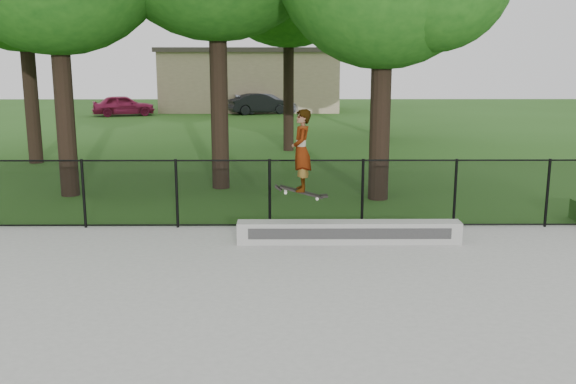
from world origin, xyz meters
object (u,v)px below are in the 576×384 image
(grind_ledge, at_px, (349,232))
(car_a, at_px, (123,105))
(car_b, at_px, (260,104))
(car_c, at_px, (268,103))
(skater_airborne, at_px, (301,152))

(grind_ledge, height_order, car_a, car_a)
(grind_ledge, distance_m, car_b, 30.33)
(car_c, bearing_deg, car_b, 123.09)
(grind_ledge, bearing_deg, car_c, 94.35)
(car_a, bearing_deg, grind_ledge, -175.67)
(car_c, bearing_deg, grind_ledge, 171.75)
(grind_ledge, distance_m, car_c, 30.82)
(car_a, relative_size, car_b, 1.04)
(car_b, xyz_separation_m, car_c, (0.52, 0.53, -0.00))
(grind_ledge, relative_size, car_a, 1.15)
(grind_ledge, distance_m, skater_airborne, 1.93)
(car_a, distance_m, car_c, 9.36)
(skater_airborne, bearing_deg, car_c, 92.54)
(car_a, relative_size, skater_airborne, 2.21)
(grind_ledge, height_order, car_b, car_b)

